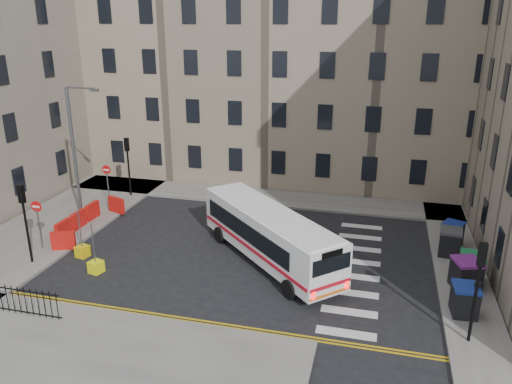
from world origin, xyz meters
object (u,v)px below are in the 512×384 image
at_px(pedestrian, 474,298).
at_px(bollard_yellow, 83,251).
at_px(bus, 269,233).
at_px(wheelie_bin_b, 466,274).
at_px(streetlamp, 74,152).
at_px(bollard_chevron, 96,267).
at_px(wheelie_bin_a, 465,300).
at_px(wheelie_bin_e, 452,234).
at_px(wheelie_bin_c, 471,268).
at_px(wheelie_bin_d, 450,242).

xyz_separation_m(pedestrian, bollard_yellow, (-18.97, 1.02, -0.67)).
bearing_deg(bollard_yellow, bus, 11.29).
relative_size(bus, wheelie_bin_b, 5.55).
bearing_deg(streetlamp, pedestrian, -14.27).
height_order(bus, bollard_chevron, bus).
height_order(wheelie_bin_a, bollard_chevron, wheelie_bin_a).
distance_m(wheelie_bin_b, pedestrian, 2.26).
xyz_separation_m(wheelie_bin_b, wheelie_bin_e, (-0.06, 4.85, -0.07)).
distance_m(streetlamp, pedestrian, 22.92).
relative_size(bus, pedestrian, 5.33).
bearing_deg(wheelie_bin_a, streetlamp, 162.13).
distance_m(bus, bollard_yellow, 9.86).
height_order(bus, wheelie_bin_a, bus).
xyz_separation_m(bus, wheelie_bin_a, (9.04, -2.93, -0.76)).
bearing_deg(wheelie_bin_c, wheelie_bin_e, 100.74).
height_order(wheelie_bin_e, bollard_chevron, wheelie_bin_e).
height_order(streetlamp, wheelie_bin_a, streetlamp).
height_order(wheelie_bin_b, wheelie_bin_d, wheelie_bin_b).
bearing_deg(bollard_yellow, wheelie_bin_d, 14.41).
bearing_deg(bollard_yellow, wheelie_bin_e, 17.85).
height_order(wheelie_bin_c, wheelie_bin_d, wheelie_bin_d).
relative_size(wheelie_bin_b, bollard_yellow, 2.61).
distance_m(streetlamp, wheelie_bin_a, 22.61).
relative_size(wheelie_bin_e, pedestrian, 0.90).
relative_size(wheelie_bin_a, bollard_yellow, 2.19).
bearing_deg(streetlamp, wheelie_bin_e, 3.95).
bearing_deg(pedestrian, bollard_yellow, -43.00).
height_order(bus, wheelie_bin_e, bus).
height_order(bollard_yellow, bollard_chevron, same).
height_order(bus, bollard_yellow, bus).
xyz_separation_m(wheelie_bin_c, bollard_chevron, (-17.67, -3.37, -0.55)).
xyz_separation_m(bus, bollard_chevron, (-7.97, -3.29, -1.28)).
height_order(streetlamp, wheelie_bin_e, streetlamp).
distance_m(wheelie_bin_a, bollard_chevron, 17.01).
bearing_deg(pedestrian, wheelie_bin_a, -40.80).
relative_size(wheelie_bin_b, wheelie_bin_c, 1.13).
relative_size(bus, wheelie_bin_a, 6.61).
bearing_deg(bus, pedestrian, -62.28).
distance_m(bollard_yellow, bollard_chevron, 2.13).
xyz_separation_m(wheelie_bin_a, wheelie_bin_e, (0.26, 7.10, -0.02)).
xyz_separation_m(wheelie_bin_e, bollard_chevron, (-17.26, -7.46, -0.49)).
xyz_separation_m(wheelie_bin_d, bollard_yellow, (-18.63, -4.79, -0.55)).
height_order(wheelie_bin_c, bollard_chevron, wheelie_bin_c).
relative_size(wheelie_bin_a, pedestrian, 0.81).
height_order(streetlamp, bollard_yellow, streetlamp).
height_order(wheelie_bin_a, wheelie_bin_e, wheelie_bin_a).
relative_size(wheelie_bin_e, bollard_yellow, 2.44).
height_order(wheelie_bin_b, pedestrian, pedestrian).
bearing_deg(wheelie_bin_d, wheelie_bin_e, 85.63).
height_order(streetlamp, wheelie_bin_d, streetlamp).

